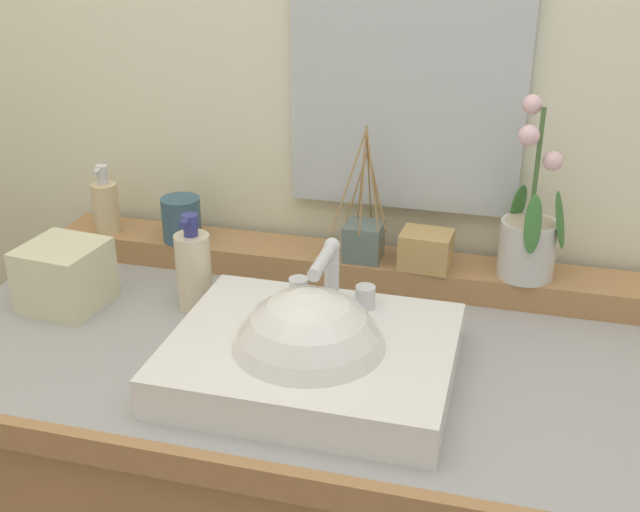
# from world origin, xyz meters

# --- Properties ---
(back_ledge) EXTENTS (1.19, 0.11, 0.05)m
(back_ledge) POSITION_xyz_m (0.00, 0.25, 0.86)
(back_ledge) COLOR #A57749
(back_ledge) RESTS_ON vanity_cabinet
(sink_basin) EXTENTS (0.42, 0.34, 0.27)m
(sink_basin) POSITION_xyz_m (0.01, -0.10, 0.86)
(sink_basin) COLOR white
(sink_basin) RESTS_ON vanity_cabinet
(potted_plant) EXTENTS (0.11, 0.12, 0.32)m
(potted_plant) POSITION_xyz_m (0.31, 0.23, 0.96)
(potted_plant) COLOR silver
(potted_plant) RESTS_ON back_ledge
(soap_dispenser) EXTENTS (0.05, 0.05, 0.14)m
(soap_dispenser) POSITION_xyz_m (-0.50, 0.23, 0.94)
(soap_dispenser) COLOR beige
(soap_dispenser) RESTS_ON back_ledge
(tumbler_cup) EXTENTS (0.08, 0.08, 0.09)m
(tumbler_cup) POSITION_xyz_m (-0.34, 0.23, 0.93)
(tumbler_cup) COLOR #345468
(tumbler_cup) RESTS_ON back_ledge
(reed_diffuser) EXTENTS (0.10, 0.11, 0.25)m
(reed_diffuser) POSITION_xyz_m (0.02, 0.23, 0.92)
(reed_diffuser) COLOR slate
(reed_diffuser) RESTS_ON back_ledge
(trinket_box) EXTENTS (0.09, 0.08, 0.07)m
(trinket_box) POSITION_xyz_m (0.13, 0.23, 0.92)
(trinket_box) COLOR tan
(trinket_box) RESTS_ON back_ledge
(lotion_bottle) EXTENTS (0.06, 0.06, 0.17)m
(lotion_bottle) POSITION_xyz_m (-0.25, 0.07, 0.90)
(lotion_bottle) COLOR beige
(lotion_bottle) RESTS_ON vanity_cabinet
(tissue_box) EXTENTS (0.14, 0.14, 0.11)m
(tissue_box) POSITION_xyz_m (-0.47, 0.01, 0.89)
(tissue_box) COLOR beige
(tissue_box) RESTS_ON vanity_cabinet
(mirror) EXTENTS (0.42, 0.02, 0.52)m
(mirror) POSITION_xyz_m (0.07, 0.31, 1.22)
(mirror) COLOR silver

